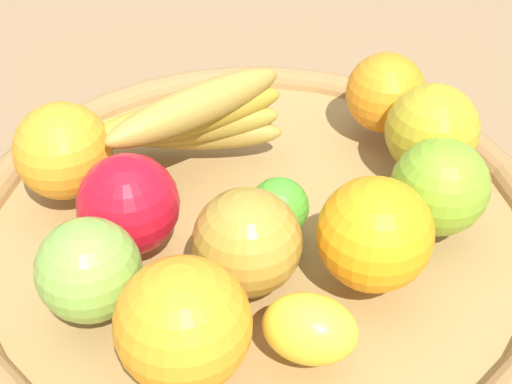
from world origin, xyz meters
TOP-DOWN VIEW (x-y plane):
  - ground_plane at (0.00, 0.00)m, footprint 2.40×2.40m
  - basket at (0.00, 0.00)m, footprint 0.48×0.48m
  - orange_3 at (-0.02, 0.10)m, footprint 0.11×0.11m
  - banana_bunch at (-0.00, -0.09)m, footprint 0.17×0.13m
  - apple_1 at (0.05, 0.05)m, footprint 0.08×0.08m
  - apple_0 at (0.15, 0.01)m, footprint 0.08×0.08m
  - apple_3 at (-0.15, 0.05)m, footprint 0.11×0.11m
  - orange_1 at (0.10, -0.12)m, footprint 0.09×0.09m
  - orange_2 at (-0.16, -0.02)m, footprint 0.10×0.10m
  - lemon_0 at (0.06, 0.13)m, footprint 0.07×0.08m
  - apple_2 at (-0.10, 0.10)m, footprint 0.10×0.10m
  - apple_4 at (0.09, -0.03)m, footprint 0.09×0.09m
  - lime_0 at (0.00, 0.03)m, footprint 0.06×0.06m
  - orange_0 at (0.13, 0.09)m, footprint 0.09×0.09m

SIDE VIEW (x-z plane):
  - ground_plane at x=0.00m, z-range 0.00..0.00m
  - basket at x=0.00m, z-range 0.00..0.03m
  - lemon_0 at x=0.06m, z-range 0.04..0.08m
  - lime_0 at x=0.00m, z-range 0.04..0.08m
  - apple_0 at x=0.15m, z-range 0.04..0.11m
  - orange_2 at x=-0.16m, z-range 0.04..0.11m
  - apple_2 at x=-0.10m, z-range 0.04..0.11m
  - apple_4 at x=0.09m, z-range 0.04..0.11m
  - apple_1 at x=0.05m, z-range 0.04..0.11m
  - apple_3 at x=-0.15m, z-range 0.04..0.11m
  - orange_1 at x=0.10m, z-range 0.04..0.11m
  - banana_bunch at x=0.00m, z-range 0.04..0.11m
  - orange_3 at x=-0.02m, z-range 0.04..0.12m
  - orange_0 at x=0.13m, z-range 0.04..0.12m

